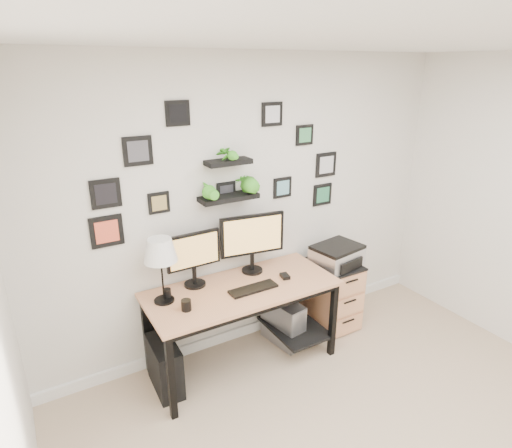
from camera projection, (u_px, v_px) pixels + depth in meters
room at (255, 326)px, 4.24m from camera, size 4.00×4.00×4.00m
desk at (244, 297)px, 3.64m from camera, size 1.60×0.70×0.75m
monitor_left at (194, 255)px, 3.48m from camera, size 0.46×0.19×0.47m
monitor_right at (252, 239)px, 3.70m from camera, size 0.58×0.21×0.54m
keyboard at (253, 289)px, 3.50m from camera, size 0.41×0.14×0.02m
mouse at (285, 276)px, 3.70m from camera, size 0.08×0.11×0.03m
table_lamp at (160, 252)px, 3.19m from camera, size 0.26×0.26×0.53m
mug at (186, 305)px, 3.20m from camera, size 0.08×0.08×0.09m
pen_cup at (167, 294)px, 3.36m from camera, size 0.06×0.06×0.08m
pc_tower_black at (165, 366)px, 3.43m from camera, size 0.20×0.43×0.43m
pc_tower_grey at (283, 322)px, 4.01m from camera, size 0.26×0.46×0.43m
file_cabinet at (332, 294)px, 4.27m from camera, size 0.43×0.53×0.67m
printer at (337, 255)px, 4.08m from camera, size 0.49×0.42×0.20m
wall_decor at (228, 174)px, 3.50m from camera, size 2.30×0.18×1.04m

